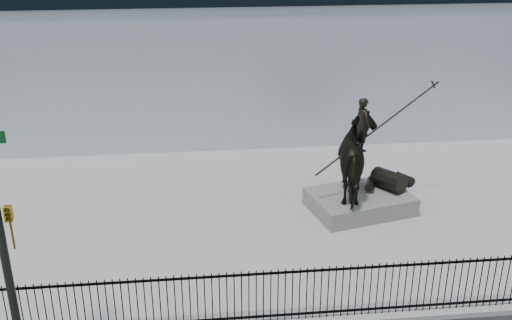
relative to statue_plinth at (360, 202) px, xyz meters
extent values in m
cube|color=gray|center=(-2.55, 0.08, -0.38)|extent=(30.00, 12.00, 0.15)
cube|color=#B2B9C2|center=(-2.55, 13.08, 4.04)|extent=(44.00, 14.00, 9.00)
cube|color=black|center=(-2.55, -5.67, -0.16)|extent=(22.00, 0.05, 0.05)
cube|color=black|center=(-2.55, -5.67, 1.09)|extent=(22.00, 0.05, 0.05)
cube|color=black|center=(-2.55, -5.67, 0.44)|extent=(22.00, 0.03, 1.50)
cube|color=#52504B|center=(0.00, 0.00, 0.00)|extent=(3.74, 2.98, 0.62)
imported|color=black|center=(0.00, 0.00, 1.62)|extent=(2.79, 3.06, 2.63)
imported|color=black|center=(-0.10, -0.02, 2.82)|extent=(0.57, 0.73, 1.78)
cylinder|color=black|center=(0.35, 0.09, 2.55)|extent=(4.12, 1.06, 2.67)
cylinder|color=black|center=(-9.55, -6.72, 3.04)|extent=(0.18, 0.18, 7.00)
imported|color=#BE8915|center=(-9.33, -6.72, 3.24)|extent=(0.16, 0.20, 1.00)
camera|label=1|loc=(-5.52, -17.89, 9.18)|focal=42.00mm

